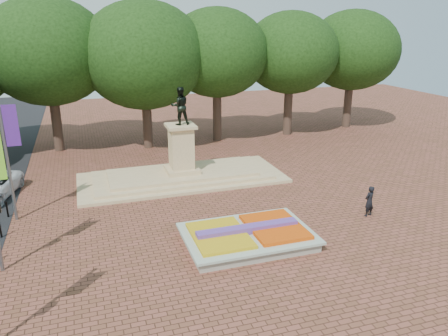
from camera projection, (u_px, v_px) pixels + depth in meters
The scene contains 5 objects.
ground at pixel (216, 228), 23.20m from camera, with size 90.00×90.00×0.00m, color brown.
flower_bed at pixel (248, 236), 21.58m from camera, with size 6.30×4.30×0.91m.
monument at pixel (182, 167), 30.12m from camera, with size 14.00×6.00×6.40m.
tree_row_back at pixel (180, 67), 37.98m from camera, with size 44.80×8.80×10.43m.
pedestrian at pixel (369, 201), 24.41m from camera, with size 0.65×0.43×1.78m, color black.
Camera 1 is at (-6.18, -20.05, 10.41)m, focal length 35.00 mm.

